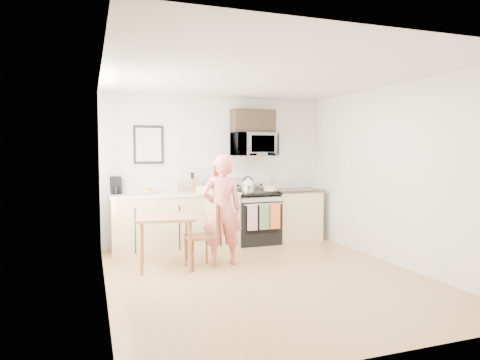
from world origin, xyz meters
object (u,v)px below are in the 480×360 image
object	(u,v)px
dining_table	(165,222)
microwave	(254,144)
range	(256,219)
person	(222,210)
chair	(209,226)
cake	(271,189)

from	to	relation	value
dining_table	microwave	bearing A→B (deg)	33.37
range	person	distance (m)	1.59
person	chair	size ratio (longest dim) A/B	1.75
microwave	dining_table	bearing A→B (deg)	-146.63
person	cake	bearing A→B (deg)	-132.38
microwave	cake	xyz separation A→B (m)	(0.24, -0.22, -0.79)
person	cake	distance (m)	1.65
chair	dining_table	bearing A→B (deg)	158.81
microwave	cake	world-z (taller)	microwave
range	microwave	world-z (taller)	microwave
person	dining_table	distance (m)	0.82
cake	dining_table	bearing A→B (deg)	-154.75
microwave	chair	bearing A→B (deg)	-132.05
chair	cake	distance (m)	1.86
range	cake	xyz separation A→B (m)	(0.24, -0.12, 0.53)
range	microwave	size ratio (longest dim) A/B	1.53
microwave	chair	xyz separation A→B (m)	(-1.20, -1.33, -1.17)
microwave	range	bearing A→B (deg)	-89.94
person	cake	size ratio (longest dim) A/B	5.44
dining_table	cake	world-z (taller)	cake
cake	microwave	bearing A→B (deg)	137.17
range	microwave	distance (m)	1.33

